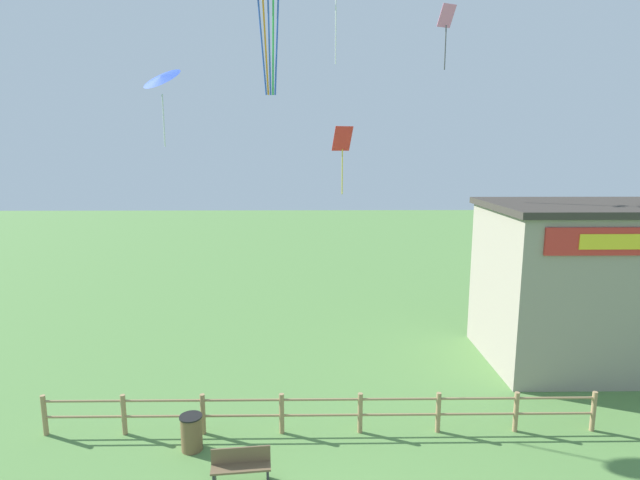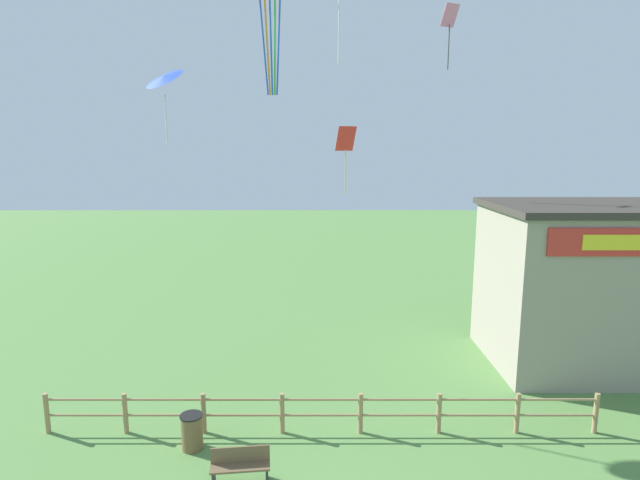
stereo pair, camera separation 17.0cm
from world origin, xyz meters
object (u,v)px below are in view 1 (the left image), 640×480
trash_bin (192,433)px  kite_pink_diamond (446,25)px  seaside_building (606,284)px  kite_blue_delta (161,78)px  kite_green_diamond (336,4)px  kite_red_diamond (342,145)px  park_bench_near_fence (241,465)px

trash_bin → kite_pink_diamond: (8.49, 8.18, 12.31)m
kite_pink_diamond → seaside_building: bearing=-23.6°
kite_blue_delta → kite_pink_diamond: kite_pink_diamond is taller
seaside_building → trash_bin: size_ratio=9.07×
kite_green_diamond → kite_red_diamond: kite_green_diamond is taller
kite_green_diamond → kite_red_diamond: 6.17m
kite_green_diamond → kite_pink_diamond: (4.28, -0.75, -0.93)m
seaside_building → trash_bin: bearing=-158.4°
kite_blue_delta → kite_red_diamond: bearing=48.0°
seaside_building → kite_blue_delta: (-15.92, -1.01, 7.23)m
park_bench_near_fence → kite_blue_delta: bearing=117.8°
trash_bin → kite_green_diamond: (4.22, 8.94, 13.24)m
park_bench_near_fence → trash_bin: size_ratio=1.50×
trash_bin → kite_red_diamond: 14.78m
seaside_building → park_bench_near_fence: seaside_building is taller
park_bench_near_fence → kite_pink_diamond: 17.10m
kite_green_diamond → trash_bin: bearing=-115.3°
park_bench_near_fence → trash_bin: bearing=138.1°
park_bench_near_fence → seaside_building: bearing=28.8°
trash_bin → kite_pink_diamond: kite_pink_diamond is taller
kite_blue_delta → kite_red_diamond: size_ratio=0.82×
kite_red_diamond → kite_pink_diamond: kite_pink_diamond is taller
park_bench_near_fence → kite_green_diamond: size_ratio=0.44×
kite_red_diamond → seaside_building: bearing=-32.2°
seaside_building → trash_bin: 15.56m
seaside_building → kite_pink_diamond: size_ratio=3.70×
seaside_building → kite_pink_diamond: 11.61m
kite_green_diamond → kite_blue_delta: bearing=-143.9°
park_bench_near_fence → kite_pink_diamond: size_ratio=0.61×
kite_blue_delta → seaside_building: bearing=3.6°
kite_red_diamond → trash_bin: bearing=-111.8°
seaside_building → kite_blue_delta: kite_blue_delta is taller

